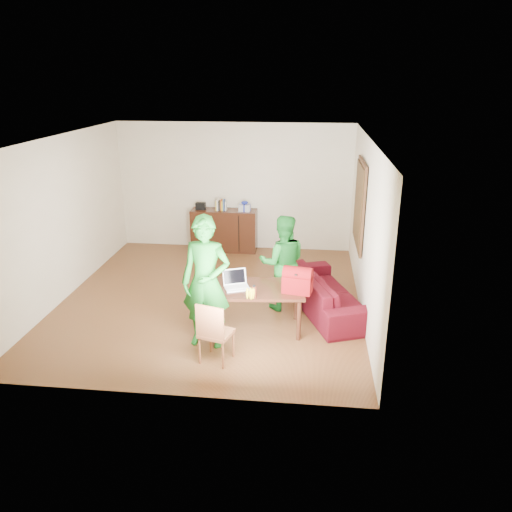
# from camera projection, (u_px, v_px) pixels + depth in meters

# --- Properties ---
(room) EXTENTS (5.20, 5.70, 2.90)m
(room) POSITION_uv_depth(u_px,v_px,m) (211.00, 223.00, 8.23)
(room) COLOR #422210
(room) RESTS_ON ground
(table) EXTENTS (1.51, 0.94, 0.68)m
(table) POSITION_uv_depth(u_px,v_px,m) (255.00, 293.00, 7.35)
(table) COLOR black
(table) RESTS_ON ground
(chair) EXTENTS (0.48, 0.47, 0.87)m
(chair) POSITION_uv_depth(u_px,v_px,m) (216.00, 344.00, 6.63)
(chair) COLOR brown
(chair) RESTS_ON ground
(person_near) EXTENTS (0.72, 0.51, 1.88)m
(person_near) POSITION_uv_depth(u_px,v_px,m) (206.00, 282.00, 6.83)
(person_near) COLOR #16651C
(person_near) RESTS_ON ground
(person_far) EXTENTS (0.83, 0.69, 1.57)m
(person_far) POSITION_uv_depth(u_px,v_px,m) (283.00, 263.00, 7.98)
(person_far) COLOR #16651F
(person_far) RESTS_ON ground
(laptop) EXTENTS (0.41, 0.36, 0.25)m
(laptop) POSITION_uv_depth(u_px,v_px,m) (237.00, 286.00, 7.28)
(laptop) COLOR white
(laptop) RESTS_ON table
(bananas) EXTENTS (0.18, 0.13, 0.06)m
(bananas) POSITION_uv_depth(u_px,v_px,m) (250.00, 297.00, 6.95)
(bananas) COLOR gold
(bananas) RESTS_ON table
(bottle) EXTENTS (0.07, 0.07, 0.19)m
(bottle) POSITION_uv_depth(u_px,v_px,m) (254.00, 292.00, 6.96)
(bottle) COLOR #562113
(bottle) RESTS_ON table
(red_bag) EXTENTS (0.45, 0.31, 0.30)m
(red_bag) POSITION_uv_depth(u_px,v_px,m) (297.00, 282.00, 7.12)
(red_bag) COLOR maroon
(red_bag) RESTS_ON table
(sofa) EXTENTS (1.53, 2.28, 0.62)m
(sofa) POSITION_uv_depth(u_px,v_px,m) (327.00, 292.00, 8.07)
(sofa) COLOR #3B0712
(sofa) RESTS_ON ground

